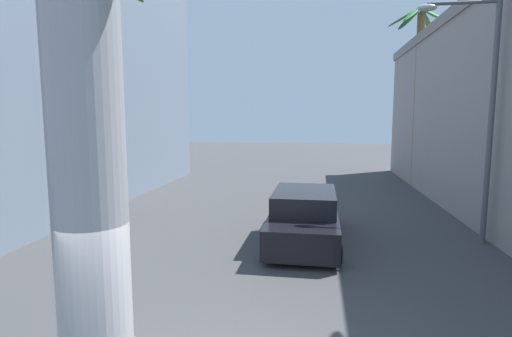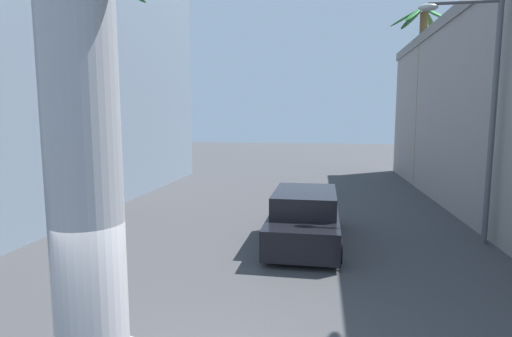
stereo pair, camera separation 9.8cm
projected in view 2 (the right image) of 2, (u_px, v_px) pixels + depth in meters
The scene contains 7 objects.
ground_plane at pixel (273, 220), 14.61m from camera, with size 90.98×90.98×0.00m, color #424244.
building_left at pixel (43, 69), 17.98m from camera, with size 7.96×18.35×11.86m.
neon_sign_pole at pixel (77, 35), 4.45m from camera, with size 2.86×1.38×10.67m.
street_lamp at pixel (482, 98), 11.46m from camera, with size 2.29×0.28×7.12m.
car_lead at pixel (305, 217), 12.10m from camera, with size 2.14×5.06×1.56m.
palm_tree_far_right at pixel (421, 83), 21.63m from camera, with size 3.26×2.97×9.55m.
palm_tree_mid_left at pixel (111, 59), 15.19m from camera, with size 3.20×2.91×8.98m.
Camera 2 is at (1.68, -4.17, 3.73)m, focal length 28.00 mm.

